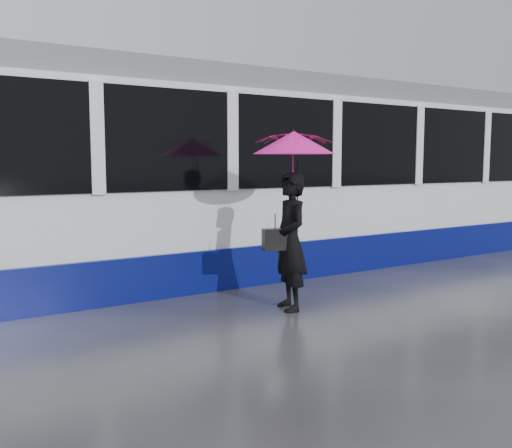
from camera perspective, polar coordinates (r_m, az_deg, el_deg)
ground at (r=7.05m, az=-4.77°, el=-9.44°), size 90.00×90.00×0.00m
rails at (r=9.26m, az=-12.13°, el=-5.68°), size 34.00×1.51×0.02m
tram at (r=10.87m, az=5.72°, el=4.82°), size 26.00×2.56×3.35m
woman at (r=7.31m, az=3.42°, el=-1.77°), size 0.57×0.73×1.77m
umbrella at (r=7.26m, az=3.80°, el=6.53°), size 1.27×1.27×1.20m
handbag at (r=7.19m, az=1.92°, el=-1.55°), size 0.34×0.21×0.45m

